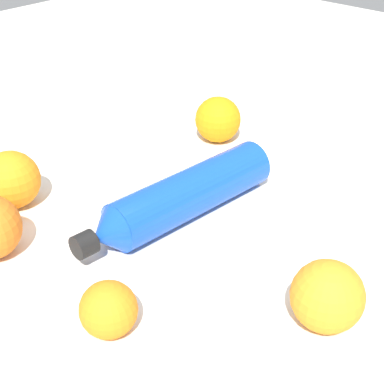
{
  "coord_description": "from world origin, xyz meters",
  "views": [
    {
      "loc": [
        -0.51,
        -0.45,
        0.46
      ],
      "look_at": [
        0.0,
        0.02,
        0.03
      ],
      "focal_mm": 54.43,
      "sensor_mm": 36.0,
      "label": 1
    }
  ],
  "objects": [
    {
      "name": "water_bottle",
      "position": [
        -0.02,
        0.02,
        0.03
      ],
      "size": [
        0.32,
        0.09,
        0.07
      ],
      "rotation": [
        0.0,
        0.0,
        3.06
      ],
      "color": "blue",
      "rests_on": "ground_plane"
    },
    {
      "name": "orange_1",
      "position": [
        -0.16,
        0.22,
        0.04
      ],
      "size": [
        0.08,
        0.08,
        0.08
      ],
      "primitive_type": "sphere",
      "color": "orange",
      "rests_on": "ground_plane"
    },
    {
      "name": "orange_4",
      "position": [
        -0.23,
        -0.07,
        0.03
      ],
      "size": [
        0.06,
        0.06,
        0.06
      ],
      "primitive_type": "sphere",
      "color": "orange",
      "rests_on": "ground_plane"
    },
    {
      "name": "orange_2",
      "position": [
        -0.06,
        -0.24,
        0.04
      ],
      "size": [
        0.08,
        0.08,
        0.08
      ],
      "primitive_type": "sphere",
      "color": "orange",
      "rests_on": "ground_plane"
    },
    {
      "name": "folded_napkin",
      "position": [
        0.12,
        0.29,
        0.0
      ],
      "size": [
        0.21,
        0.19,
        0.01
      ],
      "primitive_type": "cube",
      "rotation": [
        0.0,
        0.0,
        -0.49
      ],
      "color": "white",
      "rests_on": "ground_plane"
    },
    {
      "name": "ground_plane",
      "position": [
        0.0,
        0.0,
        0.0
      ],
      "size": [
        2.4,
        2.4,
        0.0
      ],
      "primitive_type": "plane",
      "color": "silver"
    },
    {
      "name": "orange_0",
      "position": [
        0.2,
        0.14,
        0.04
      ],
      "size": [
        0.08,
        0.08,
        0.08
      ],
      "primitive_type": "sphere",
      "color": "orange",
      "rests_on": "ground_plane"
    }
  ]
}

